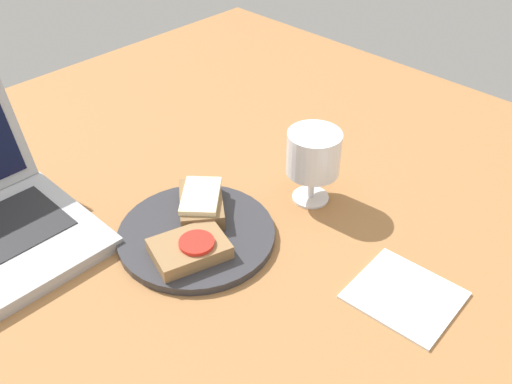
# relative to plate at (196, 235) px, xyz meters

# --- Properties ---
(wooden_table) EXTENTS (1.40, 1.40, 0.03)m
(wooden_table) POSITION_rel_plate_xyz_m (0.05, -0.02, -0.02)
(wooden_table) COLOR #9E6B3D
(wooden_table) RESTS_ON ground
(plate) EXTENTS (0.24, 0.24, 0.01)m
(plate) POSITION_rel_plate_xyz_m (0.00, 0.00, 0.00)
(plate) COLOR #333338
(plate) RESTS_ON wooden_table
(sandwich_with_tomato) EXTENTS (0.12, 0.10, 0.03)m
(sandwich_with_tomato) POSITION_rel_plate_xyz_m (-0.04, -0.03, 0.02)
(sandwich_with_tomato) COLOR #937047
(sandwich_with_tomato) RESTS_ON plate
(sandwich_with_cheese) EXTENTS (0.12, 0.12, 0.03)m
(sandwich_with_cheese) POSITION_rel_plate_xyz_m (0.04, 0.03, 0.02)
(sandwich_with_cheese) COLOR brown
(sandwich_with_cheese) RESTS_ON plate
(wine_glass) EXTENTS (0.09, 0.09, 0.12)m
(wine_glass) POSITION_rel_plate_xyz_m (0.20, -0.06, 0.08)
(wine_glass) COLOR white
(wine_glass) RESTS_ON wooden_table
(napkin) EXTENTS (0.13, 0.14, 0.00)m
(napkin) POSITION_rel_plate_xyz_m (0.12, -0.29, -0.00)
(napkin) COLOR white
(napkin) RESTS_ON wooden_table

